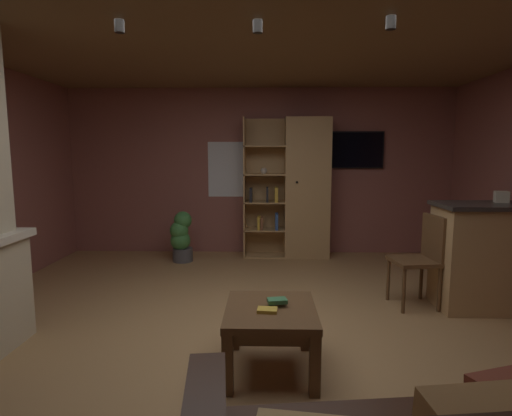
{
  "coord_description": "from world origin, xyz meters",
  "views": [
    {
      "loc": [
        0.08,
        -3.17,
        1.52
      ],
      "look_at": [
        0.0,
        0.4,
        1.05
      ],
      "focal_mm": 28.72,
      "sensor_mm": 36.0,
      "label": 1
    }
  ],
  "objects_px": {
    "tissue_box": "(501,197)",
    "potted_floor_plant": "(181,237)",
    "table_book_0": "(267,310)",
    "wall_mounted_tv": "(351,150)",
    "kitchen_bar_counter": "(507,256)",
    "coffee_table": "(271,320)",
    "dining_chair": "(422,254)",
    "bookshelf_cabinet": "(301,189)",
    "table_book_1": "(277,301)"
  },
  "relations": [
    {
      "from": "table_book_0",
      "to": "coffee_table",
      "type": "bearing_deg",
      "value": 71.76
    },
    {
      "from": "kitchen_bar_counter",
      "to": "coffee_table",
      "type": "xyz_separation_m",
      "value": [
        -2.33,
        -1.22,
        -0.16
      ]
    },
    {
      "from": "kitchen_bar_counter",
      "to": "potted_floor_plant",
      "type": "bearing_deg",
      "value": 154.42
    },
    {
      "from": "table_book_0",
      "to": "table_book_1",
      "type": "relative_size",
      "value": 1.0
    },
    {
      "from": "table_book_1",
      "to": "wall_mounted_tv",
      "type": "xyz_separation_m",
      "value": [
        1.19,
        3.46,
        1.09
      ]
    },
    {
      "from": "table_book_0",
      "to": "table_book_1",
      "type": "xyz_separation_m",
      "value": [
        0.07,
        0.11,
        0.03
      ]
    },
    {
      "from": "tissue_box",
      "to": "coffee_table",
      "type": "xyz_separation_m",
      "value": [
        -2.28,
        -1.32,
        -0.73
      ]
    },
    {
      "from": "table_book_0",
      "to": "potted_floor_plant",
      "type": "relative_size",
      "value": 0.19
    },
    {
      "from": "dining_chair",
      "to": "potted_floor_plant",
      "type": "relative_size",
      "value": 1.28
    },
    {
      "from": "bookshelf_cabinet",
      "to": "kitchen_bar_counter",
      "type": "distance_m",
      "value": 2.81
    },
    {
      "from": "dining_chair",
      "to": "bookshelf_cabinet",
      "type": "bearing_deg",
      "value": 117.63
    },
    {
      "from": "table_book_0",
      "to": "wall_mounted_tv",
      "type": "relative_size",
      "value": 0.14
    },
    {
      "from": "coffee_table",
      "to": "wall_mounted_tv",
      "type": "distance_m",
      "value": 3.9
    },
    {
      "from": "table_book_1",
      "to": "dining_chair",
      "type": "xyz_separation_m",
      "value": [
        1.48,
        1.25,
        0.03
      ]
    },
    {
      "from": "kitchen_bar_counter",
      "to": "table_book_1",
      "type": "xyz_separation_m",
      "value": [
        -2.29,
        -1.19,
        -0.03
      ]
    },
    {
      "from": "tissue_box",
      "to": "table_book_1",
      "type": "distance_m",
      "value": 2.65
    },
    {
      "from": "coffee_table",
      "to": "dining_chair",
      "type": "distance_m",
      "value": 2.0
    },
    {
      "from": "table_book_0",
      "to": "dining_chair",
      "type": "bearing_deg",
      "value": 41.14
    },
    {
      "from": "bookshelf_cabinet",
      "to": "table_book_0",
      "type": "xyz_separation_m",
      "value": [
        -0.5,
        -3.35,
        -0.54
      ]
    },
    {
      "from": "kitchen_bar_counter",
      "to": "coffee_table",
      "type": "distance_m",
      "value": 2.64
    },
    {
      "from": "bookshelf_cabinet",
      "to": "table_book_0",
      "type": "relative_size",
      "value": 15.26
    },
    {
      "from": "bookshelf_cabinet",
      "to": "potted_floor_plant",
      "type": "xyz_separation_m",
      "value": [
        -1.71,
        -0.35,
        -0.65
      ]
    },
    {
      "from": "coffee_table",
      "to": "table_book_1",
      "type": "xyz_separation_m",
      "value": [
        0.05,
        0.04,
        0.13
      ]
    },
    {
      "from": "coffee_table",
      "to": "potted_floor_plant",
      "type": "bearing_deg",
      "value": 112.85
    },
    {
      "from": "bookshelf_cabinet",
      "to": "coffee_table",
      "type": "distance_m",
      "value": 3.38
    },
    {
      "from": "bookshelf_cabinet",
      "to": "table_book_0",
      "type": "distance_m",
      "value": 3.44
    },
    {
      "from": "coffee_table",
      "to": "table_book_1",
      "type": "distance_m",
      "value": 0.14
    },
    {
      "from": "tissue_box",
      "to": "dining_chair",
      "type": "bearing_deg",
      "value": -176.97
    },
    {
      "from": "dining_chair",
      "to": "coffee_table",
      "type": "bearing_deg",
      "value": -139.99
    },
    {
      "from": "bookshelf_cabinet",
      "to": "dining_chair",
      "type": "bearing_deg",
      "value": -62.37
    },
    {
      "from": "bookshelf_cabinet",
      "to": "coffee_table",
      "type": "xyz_separation_m",
      "value": [
        -0.48,
        -3.28,
        -0.64
      ]
    },
    {
      "from": "bookshelf_cabinet",
      "to": "dining_chair",
      "type": "relative_size",
      "value": 2.22
    },
    {
      "from": "potted_floor_plant",
      "to": "wall_mounted_tv",
      "type": "height_order",
      "value": "wall_mounted_tv"
    },
    {
      "from": "table_book_0",
      "to": "bookshelf_cabinet",
      "type": "bearing_deg",
      "value": 81.44
    },
    {
      "from": "table_book_0",
      "to": "dining_chair",
      "type": "height_order",
      "value": "dining_chair"
    },
    {
      "from": "tissue_box",
      "to": "table_book_0",
      "type": "height_order",
      "value": "tissue_box"
    },
    {
      "from": "table_book_0",
      "to": "potted_floor_plant",
      "type": "bearing_deg",
      "value": 111.95
    },
    {
      "from": "bookshelf_cabinet",
      "to": "tissue_box",
      "type": "xyz_separation_m",
      "value": [
        1.8,
        -1.96,
        0.1
      ]
    },
    {
      "from": "tissue_box",
      "to": "wall_mounted_tv",
      "type": "height_order",
      "value": "wall_mounted_tv"
    },
    {
      "from": "tissue_box",
      "to": "potted_floor_plant",
      "type": "relative_size",
      "value": 0.17
    },
    {
      "from": "bookshelf_cabinet",
      "to": "wall_mounted_tv",
      "type": "relative_size",
      "value": 2.1
    },
    {
      "from": "kitchen_bar_counter",
      "to": "table_book_0",
      "type": "relative_size",
      "value": 10.36
    },
    {
      "from": "tissue_box",
      "to": "coffee_table",
      "type": "bearing_deg",
      "value": -149.94
    },
    {
      "from": "kitchen_bar_counter",
      "to": "wall_mounted_tv",
      "type": "distance_m",
      "value": 2.73
    },
    {
      "from": "tissue_box",
      "to": "coffee_table",
      "type": "height_order",
      "value": "tissue_box"
    },
    {
      "from": "bookshelf_cabinet",
      "to": "dining_chair",
      "type": "xyz_separation_m",
      "value": [
        1.05,
        -2.0,
        -0.48
      ]
    },
    {
      "from": "coffee_table",
      "to": "table_book_0",
      "type": "distance_m",
      "value": 0.13
    },
    {
      "from": "coffee_table",
      "to": "potted_floor_plant",
      "type": "height_order",
      "value": "potted_floor_plant"
    },
    {
      "from": "tissue_box",
      "to": "potted_floor_plant",
      "type": "xyz_separation_m",
      "value": [
        -3.52,
        1.61,
        -0.74
      ]
    },
    {
      "from": "coffee_table",
      "to": "wall_mounted_tv",
      "type": "relative_size",
      "value": 0.72
    }
  ]
}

